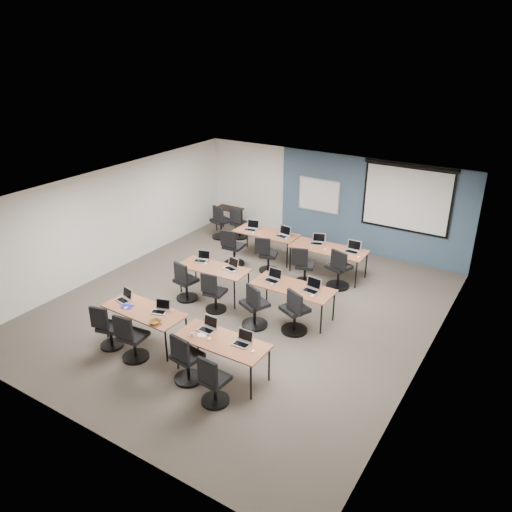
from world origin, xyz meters
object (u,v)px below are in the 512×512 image
Objects in this scene: task_chair_0 at (108,330)px; laptop_4 at (202,258)px; laptop_1 at (161,309)px; task_chair_11 at (338,272)px; laptop_2 at (208,327)px; task_chair_6 at (254,309)px; projector_screen at (407,195)px; training_table_back_right at (328,250)px; task_chair_7 at (295,315)px; task_chair_2 at (186,362)px; utility_table at (229,211)px; laptop_3 at (243,341)px; spare_chair_a at (239,226)px; training_table_front_right at (222,343)px; laptop_8 at (251,227)px; whiteboard at (319,196)px; laptop_7 at (312,288)px; training_table_mid_left at (214,269)px; laptop_6 at (273,278)px; task_chair_8 at (233,250)px; task_chair_4 at (185,284)px; laptop_5 at (231,266)px; task_chair_5 at (214,295)px; training_table_back_left at (266,234)px; task_chair_3 at (213,384)px; training_table_mid_right at (293,288)px; task_chair_10 at (304,269)px; laptop_11 at (353,249)px; task_chair_1 at (132,341)px; spare_chair_b at (220,225)px; laptop_9 at (283,234)px; training_table_front_left at (144,312)px; task_chair_9 at (267,258)px; laptop_10 at (318,241)px.

laptop_4 reaches higher than task_chair_0.
task_chair_11 is (2.00, 4.08, -0.36)m from laptop_1.
laptop_2 is 0.30× the size of task_chair_6.
training_table_back_right is at bearing -125.83° from projector_screen.
task_chair_11 is at bearing 115.61° from task_chair_7.
task_chair_2 reaches higher than utility_table.
projector_screen is 7.92× the size of laptop_3.
training_table_front_right is at bearing -59.45° from spare_chair_a.
laptop_8 reaches higher than training_table_back_right.
whiteboard is 1.28× the size of task_chair_2.
training_table_back_right is 1.85× the size of task_chair_11.
laptop_2 reaches higher than utility_table.
laptop_7 is 5.79m from utility_table.
laptop_6 is at bearing 2.40° from training_table_mid_left.
projector_screen is at bearing 29.11° from task_chair_8.
task_chair_2 is 3.63m from laptop_4.
task_chair_7 reaches higher than training_table_mid_left.
task_chair_4 is 1.15m from laptop_5.
task_chair_5 is 4.41m from spare_chair_a.
training_table_back_left is 1.84× the size of task_chair_3.
task_chair_10 reaches higher than training_table_mid_right.
laptop_7 is at bearing 3.23° from laptop_6.
task_chair_10 is at bearing 58.71° from task_chair_4.
whiteboard is 1.25× the size of task_chair_8.
training_table_front_right is at bearing -95.82° from laptop_11.
task_chair_6 is at bearing 52.09° from task_chair_1.
laptop_7 is 5.32m from spare_chair_b.
task_chair_5 is (-1.49, 1.77, -0.29)m from training_table_front_right.
task_chair_0 is 2.61× the size of laptop_9.
training_table_mid_left is at bearing -65.99° from spare_chair_a.
laptop_8 reaches higher than laptop_3.
training_table_mid_right is 5.78× the size of laptop_2.
task_chair_11 is (2.33, 1.91, -0.25)m from training_table_mid_left.
spare_chair_a is (-1.09, 3.19, -0.39)m from laptop_4.
task_chair_10 is 1.01× the size of spare_chair_a.
training_table_front_left is 1.03× the size of training_table_mid_left.
whiteboard is at bearing 64.67° from task_chair_9.
task_chair_8 reaches higher than spare_chair_a.
laptop_2 is at bearing 3.28° from task_chair_0.
task_chair_1 is at bearing -163.67° from training_table_front_right.
task_chair_8 is (-2.15, 2.34, -0.00)m from task_chair_6.
task_chair_6 reaches higher than task_chair_8.
laptop_3 is at bearing -59.62° from laptop_9.
training_table_back_right is at bearing 95.68° from training_table_mid_right.
training_table_mid_left is at bearing 65.78° from task_chair_0.
task_chair_0 is (-0.48, -0.55, -0.29)m from training_table_front_left.
whiteboard reaches higher than task_chair_7.
laptop_10 reaches higher than task_chair_0.
laptop_4 is 3.08m from laptop_10.
laptop_7 is at bearing 107.82° from task_chair_7.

